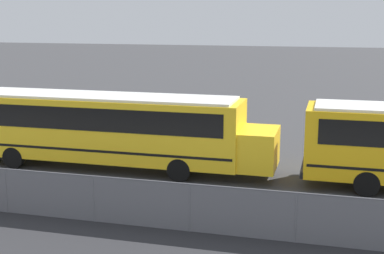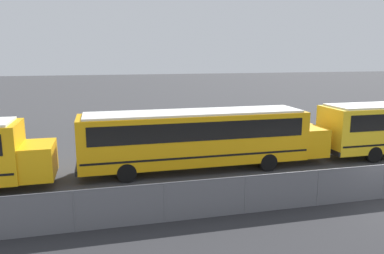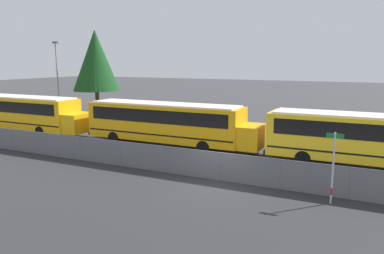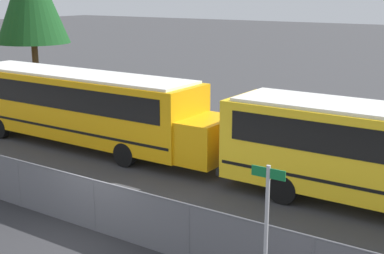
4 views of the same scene
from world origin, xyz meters
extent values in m
cylinder|color=slate|center=(6.11, 0.00, 0.73)|extent=(0.07, 0.07, 1.46)
cylinder|color=slate|center=(9.17, 0.00, 0.73)|extent=(0.07, 0.07, 1.46)
cylinder|color=slate|center=(12.23, 0.00, 0.73)|extent=(0.07, 0.07, 1.46)
cylinder|color=slate|center=(15.28, 0.00, 0.73)|extent=(0.07, 0.07, 1.46)
cube|color=yellow|center=(6.97, 5.74, 1.71)|extent=(11.59, 2.50, 2.51)
cube|color=black|center=(6.97, 5.74, 2.27)|extent=(10.66, 2.54, 0.90)
cube|color=black|center=(6.97, 5.74, 1.01)|extent=(11.36, 2.53, 0.10)
cube|color=yellow|center=(13.46, 5.74, 1.21)|extent=(1.39, 2.30, 1.51)
cube|color=silver|center=(6.97, 5.74, 3.02)|extent=(11.01, 2.25, 0.10)
cylinder|color=black|center=(10.56, 6.87, 0.46)|extent=(0.91, 0.28, 0.91)
cylinder|color=black|center=(10.56, 4.60, 0.46)|extent=(0.91, 0.28, 0.91)
cylinder|color=black|center=(3.38, 6.87, 0.46)|extent=(0.91, 0.28, 0.91)
cylinder|color=black|center=(3.38, 4.60, 0.46)|extent=(0.91, 0.28, 0.91)
cube|color=black|center=(15.17, 5.79, 0.61)|extent=(0.12, 2.50, 0.24)
cylinder|color=black|center=(17.42, 6.92, 0.46)|extent=(0.91, 0.28, 0.91)
cylinder|color=black|center=(17.42, 4.66, 0.46)|extent=(0.91, 0.28, 0.91)
camera|label=1|loc=(16.08, -14.31, 6.23)|focal=50.00mm
camera|label=2|loc=(-11.25, -12.33, 5.90)|focal=35.00mm
camera|label=3|loc=(6.68, -17.14, 6.03)|focal=35.00mm
camera|label=4|loc=(9.57, -9.59, 6.26)|focal=50.00mm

